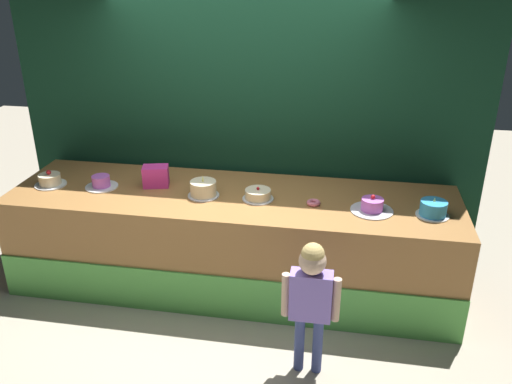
{
  "coord_description": "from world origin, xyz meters",
  "views": [
    {
      "loc": [
        0.94,
        -3.62,
        2.84
      ],
      "look_at": [
        0.25,
        0.32,
        1.05
      ],
      "focal_mm": 37.33,
      "sensor_mm": 36.0,
      "label": 1
    }
  ],
  "objects_px": {
    "child_figure": "(311,292)",
    "cake_far_left": "(50,180)",
    "cake_center_left": "(203,189)",
    "pink_box": "(156,176)",
    "donut": "(314,203)",
    "cake_right": "(372,206)",
    "cake_left": "(101,182)",
    "cake_far_right": "(433,209)",
    "cake_center_right": "(258,195)"
  },
  "relations": [
    {
      "from": "cake_center_right",
      "to": "cake_center_left",
      "type": "bearing_deg",
      "value": -178.39
    },
    {
      "from": "cake_left",
      "to": "cake_center_right",
      "type": "xyz_separation_m",
      "value": [
        1.44,
        -0.01,
        -0.0
      ]
    },
    {
      "from": "cake_far_right",
      "to": "pink_box",
      "type": "bearing_deg",
      "value": 175.32
    },
    {
      "from": "cake_right",
      "to": "pink_box",
      "type": "bearing_deg",
      "value": 174.27
    },
    {
      "from": "cake_center_left",
      "to": "cake_far_right",
      "type": "xyz_separation_m",
      "value": [
        1.92,
        -0.06,
        -0.01
      ]
    },
    {
      "from": "cake_left",
      "to": "cake_center_left",
      "type": "height_order",
      "value": "cake_center_left"
    },
    {
      "from": "donut",
      "to": "cake_right",
      "type": "distance_m",
      "value": 0.48
    },
    {
      "from": "child_figure",
      "to": "cake_far_left",
      "type": "relative_size",
      "value": 3.79
    },
    {
      "from": "child_figure",
      "to": "cake_center_left",
      "type": "height_order",
      "value": "cake_center_left"
    },
    {
      "from": "child_figure",
      "to": "cake_left",
      "type": "relative_size",
      "value": 3.67
    },
    {
      "from": "pink_box",
      "to": "cake_far_left",
      "type": "bearing_deg",
      "value": -171.1
    },
    {
      "from": "cake_center_left",
      "to": "cake_right",
      "type": "height_order",
      "value": "cake_center_left"
    },
    {
      "from": "cake_center_right",
      "to": "cake_right",
      "type": "height_order",
      "value": "cake_right"
    },
    {
      "from": "cake_far_left",
      "to": "cake_center_right",
      "type": "bearing_deg",
      "value": 0.71
    },
    {
      "from": "cake_center_left",
      "to": "cake_left",
      "type": "bearing_deg",
      "value": 178.4
    },
    {
      "from": "cake_center_left",
      "to": "cake_far_right",
      "type": "distance_m",
      "value": 1.92
    },
    {
      "from": "pink_box",
      "to": "child_figure",
      "type": "bearing_deg",
      "value": -36.37
    },
    {
      "from": "child_figure",
      "to": "donut",
      "type": "height_order",
      "value": "child_figure"
    },
    {
      "from": "cake_center_left",
      "to": "pink_box",
      "type": "bearing_deg",
      "value": 163.73
    },
    {
      "from": "pink_box",
      "to": "cake_right",
      "type": "bearing_deg",
      "value": -5.73
    },
    {
      "from": "child_figure",
      "to": "cake_left",
      "type": "height_order",
      "value": "child_figure"
    },
    {
      "from": "donut",
      "to": "cake_center_right",
      "type": "xyz_separation_m",
      "value": [
        -0.48,
        0.03,
        0.02
      ]
    },
    {
      "from": "pink_box",
      "to": "cake_far_right",
      "type": "height_order",
      "value": "pink_box"
    },
    {
      "from": "cake_center_right",
      "to": "cake_far_right",
      "type": "bearing_deg",
      "value": -2.77
    },
    {
      "from": "cake_center_left",
      "to": "cake_center_right",
      "type": "distance_m",
      "value": 0.48
    },
    {
      "from": "cake_far_left",
      "to": "cake_left",
      "type": "distance_m",
      "value": 0.48
    },
    {
      "from": "cake_center_left",
      "to": "cake_center_right",
      "type": "xyz_separation_m",
      "value": [
        0.48,
        0.01,
        -0.02
      ]
    },
    {
      "from": "child_figure",
      "to": "cake_center_right",
      "type": "bearing_deg",
      "value": 119.01
    },
    {
      "from": "donut",
      "to": "cake_far_left",
      "type": "bearing_deg",
      "value": 179.89
    },
    {
      "from": "cake_center_right",
      "to": "cake_right",
      "type": "distance_m",
      "value": 0.96
    },
    {
      "from": "cake_far_left",
      "to": "cake_left",
      "type": "height_order",
      "value": "cake_far_left"
    },
    {
      "from": "donut",
      "to": "cake_left",
      "type": "bearing_deg",
      "value": 178.75
    },
    {
      "from": "cake_left",
      "to": "cake_far_right",
      "type": "distance_m",
      "value": 2.88
    },
    {
      "from": "cake_left",
      "to": "cake_right",
      "type": "bearing_deg",
      "value": -1.89
    },
    {
      "from": "child_figure",
      "to": "cake_far_right",
      "type": "xyz_separation_m",
      "value": [
        0.9,
        0.91,
        0.28
      ]
    },
    {
      "from": "cake_left",
      "to": "cake_center_right",
      "type": "height_order",
      "value": "cake_center_right"
    },
    {
      "from": "child_figure",
      "to": "cake_right",
      "type": "bearing_deg",
      "value": 65.54
    },
    {
      "from": "pink_box",
      "to": "cake_center_left",
      "type": "bearing_deg",
      "value": -16.27
    },
    {
      "from": "cake_left",
      "to": "cake_right",
      "type": "relative_size",
      "value": 0.83
    },
    {
      "from": "pink_box",
      "to": "cake_center_right",
      "type": "distance_m",
      "value": 0.97
    },
    {
      "from": "cake_right",
      "to": "cake_far_left",
      "type": "bearing_deg",
      "value": 179.16
    },
    {
      "from": "donut",
      "to": "cake_left",
      "type": "height_order",
      "value": "cake_left"
    },
    {
      "from": "cake_far_left",
      "to": "cake_center_left",
      "type": "xyz_separation_m",
      "value": [
        1.44,
        0.01,
        0.02
      ]
    },
    {
      "from": "cake_right",
      "to": "donut",
      "type": "bearing_deg",
      "value": 175.52
    },
    {
      "from": "child_figure",
      "to": "cake_far_right",
      "type": "height_order",
      "value": "same"
    },
    {
      "from": "pink_box",
      "to": "cake_far_left",
      "type": "relative_size",
      "value": 0.8
    },
    {
      "from": "donut",
      "to": "cake_far_left",
      "type": "xyz_separation_m",
      "value": [
        -2.4,
        0.0,
        0.03
      ]
    },
    {
      "from": "cake_left",
      "to": "cake_center_right",
      "type": "distance_m",
      "value": 1.44
    },
    {
      "from": "cake_center_left",
      "to": "donut",
      "type": "bearing_deg",
      "value": -0.9
    },
    {
      "from": "child_figure",
      "to": "cake_far_right",
      "type": "relative_size",
      "value": 4.06
    }
  ]
}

